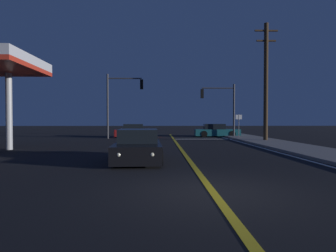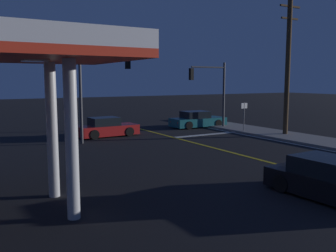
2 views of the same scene
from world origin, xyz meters
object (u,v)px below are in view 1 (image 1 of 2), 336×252
Objects in this scene: car_lead_oncoming_red at (135,132)px; traffic_signal_near_right at (222,102)px; car_parked_curb_black at (138,147)px; car_mid_block_teal at (216,131)px; utility_pole_right at (266,81)px; street_sign_corner at (239,122)px; traffic_signal_far_left at (120,96)px.

traffic_signal_near_right is (8.59, -0.60, 2.94)m from car_lead_oncoming_red.
car_parked_curb_black and car_lead_oncoming_red have the same top height.
car_mid_block_teal is (6.87, 17.55, 0.00)m from car_parked_curb_black.
street_sign_corner is (-1.40, 2.73, -3.36)m from utility_pole_right.
street_sign_corner reaches higher than car_mid_block_teal.
traffic_signal_far_left is at bearing -34.47° from car_lead_oncoming_red.
car_parked_curb_black is at bearing -132.16° from utility_pole_right.
traffic_signal_near_right is at bearing 8.70° from car_mid_block_teal.
car_lead_oncoming_red is (-1.52, 16.52, -0.00)m from car_parked_curb_black.
car_parked_curb_black is at bearing -121.41° from street_sign_corner.
traffic_signal_near_right is 2.35× the size of street_sign_corner.
street_sign_corner is (10.78, -1.40, -2.44)m from traffic_signal_far_left.
street_sign_corner is at bearing 67.80° from car_lead_oncoming_red.
car_lead_oncoming_red is 13.25m from utility_pole_right.
car_lead_oncoming_red is 0.71× the size of traffic_signal_far_left.
utility_pole_right is at bearing 58.16° from car_lead_oncoming_red.
car_mid_block_teal is at bearing 104.44° from street_sign_corner.
traffic_signal_far_left reaches higher than traffic_signal_near_right.
utility_pole_right is 4.55m from street_sign_corner.
car_mid_block_teal is 0.89× the size of traffic_signal_near_right.
car_lead_oncoming_red is 10.16m from street_sign_corner.
car_mid_block_teal is at bearing -113.45° from car_parked_curb_black.
car_parked_curb_black is at bearing -19.52° from car_mid_block_teal.
traffic_signal_far_left reaches higher than street_sign_corner.
car_mid_block_teal is at bearing 94.44° from car_lead_oncoming_red.
car_parked_curb_black is 1.89× the size of street_sign_corner.
utility_pole_right is at bearing -62.82° from street_sign_corner.
utility_pole_right is at bearing -18.72° from traffic_signal_far_left.
utility_pole_right is (2.54, -7.16, 4.31)m from car_mid_block_teal.
street_sign_corner is at bearing 16.30° from car_mid_block_teal.
traffic_signal_far_left is at bearing -70.68° from car_mid_block_teal.
car_mid_block_teal is 0.50× the size of utility_pole_right.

